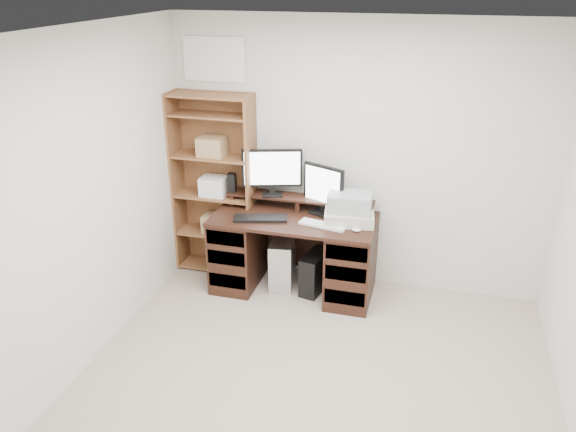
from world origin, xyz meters
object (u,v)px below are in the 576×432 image
at_px(monitor_wide, 272,170).
at_px(printer, 349,216).
at_px(tower_black, 315,272).
at_px(monitor_small, 323,188).
at_px(desk, 294,252).
at_px(tower_silver, 283,261).
at_px(bookshelf, 215,184).

relative_size(monitor_wide, printer, 1.26).
height_order(printer, tower_black, printer).
relative_size(monitor_wide, tower_black, 1.33).
bearing_deg(monitor_small, tower_black, -77.25).
distance_m(desk, tower_silver, 0.21).
distance_m(monitor_wide, monitor_small, 0.51).
bearing_deg(monitor_small, desk, -121.77).
distance_m(tower_silver, bookshelf, 1.00).
height_order(desk, tower_black, desk).
relative_size(desk, monitor_wide, 2.74).
xyz_separation_m(desk, tower_silver, (-0.13, 0.08, -0.15)).
distance_m(desk, printer, 0.65).
xyz_separation_m(monitor_small, bookshelf, (-1.09, 0.05, -0.08)).
distance_m(monitor_small, bookshelf, 1.09).
bearing_deg(bookshelf, tower_silver, -10.71).
bearing_deg(monitor_wide, desk, -53.11).
bearing_deg(tower_black, monitor_wide, 171.06).
bearing_deg(monitor_wide, tower_black, -37.95).
height_order(desk, bookshelf, bookshelf).
relative_size(monitor_small, tower_silver, 0.96).
xyz_separation_m(printer, bookshelf, (-1.36, 0.19, 0.11)).
bearing_deg(tower_silver, tower_black, -19.40).
relative_size(desk, printer, 3.45).
bearing_deg(bookshelf, monitor_wide, -1.78).
bearing_deg(tower_silver, monitor_wide, 129.15).
bearing_deg(printer, monitor_small, 144.10).
relative_size(monitor_small, printer, 1.06).
distance_m(monitor_small, tower_black, 0.82).
bearing_deg(monitor_small, printer, -3.00).
height_order(desk, tower_silver, desk).
bearing_deg(bookshelf, monitor_small, -2.77).
height_order(printer, tower_silver, printer).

